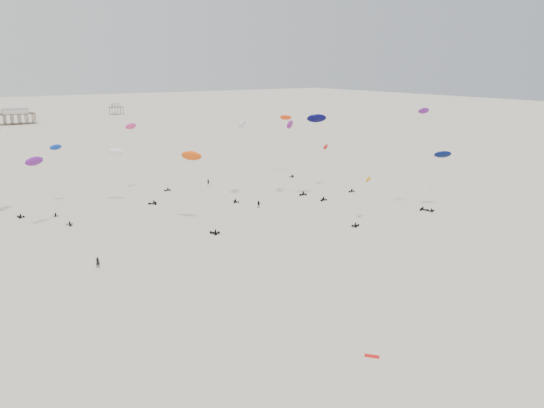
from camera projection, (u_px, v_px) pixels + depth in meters
ground_plane at (109, 159)px, 200.58m from camera, size 900.00×900.00×0.00m
pavilion_main at (16, 117)px, 315.15m from camera, size 21.00×13.00×9.80m
pavilion_small at (116, 109)px, 376.85m from camera, size 9.00×7.00×8.00m
rig_0 at (41, 173)px, 114.24m from camera, size 8.40×5.85×15.74m
rig_1 at (56, 170)px, 130.63m from camera, size 6.65×15.08×19.04m
rig_2 at (287, 133)px, 169.95m from camera, size 5.40×10.28×19.28m
rig_3 at (439, 166)px, 130.68m from camera, size 10.52×4.24×14.53m
rig_4 at (426, 137)px, 128.56m from camera, size 4.30×7.51×24.69m
rig_5 at (196, 171)px, 116.89m from camera, size 4.45×16.06×18.06m
rig_6 at (140, 143)px, 148.04m from camera, size 10.02×9.49×19.69m
rig_7 at (318, 131)px, 138.78m from camera, size 5.80×8.17×22.36m
rig_8 at (362, 201)px, 118.51m from camera, size 8.63×5.10×10.74m
rig_9 at (334, 161)px, 152.25m from camera, size 3.69×13.31×14.97m
rig_10 at (126, 166)px, 135.53m from camera, size 9.73×11.63×15.48m
rig_12 at (241, 135)px, 139.39m from camera, size 9.08×9.32×20.91m
rig_13 at (292, 138)px, 141.82m from camera, size 5.97×6.25×20.41m
spectator_0 at (98, 268)px, 93.38m from camera, size 0.98×0.80×2.32m
spectator_1 at (259, 208)px, 132.22m from camera, size 1.25×1.08×2.21m
spectator_3 at (208, 185)px, 157.54m from camera, size 0.94×0.83×2.15m
grounded_kite_b at (372, 356)px, 65.02m from camera, size 1.71×1.82×0.07m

